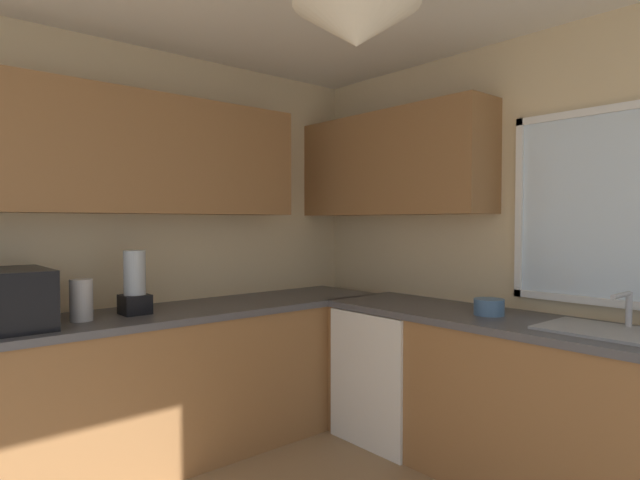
# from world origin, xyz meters

# --- Properties ---
(room_shell) EXTENTS (3.99, 3.43, 2.55)m
(room_shell) POSITION_xyz_m (-0.81, 0.51, 1.79)
(room_shell) COLOR beige
(room_shell) RESTS_ON ground_plane
(counter_run_left) EXTENTS (0.65, 3.04, 0.88)m
(counter_run_left) POSITION_xyz_m (-1.62, 0.00, 0.44)
(counter_run_left) COLOR olive
(counter_run_left) RESTS_ON ground_plane
(counter_run_back) EXTENTS (3.08, 0.65, 0.88)m
(counter_run_back) POSITION_xyz_m (0.21, 1.34, 0.44)
(counter_run_back) COLOR olive
(counter_run_back) RESTS_ON ground_plane
(dishwasher) EXTENTS (0.60, 0.60, 0.84)m
(dishwasher) POSITION_xyz_m (-0.96, 1.31, 0.42)
(dishwasher) COLOR white
(dishwasher) RESTS_ON ground_plane
(microwave) EXTENTS (0.48, 0.36, 0.29)m
(microwave) POSITION_xyz_m (-1.62, -0.78, 1.03)
(microwave) COLOR black
(microwave) RESTS_ON counter_run_left
(kettle) EXTENTS (0.12, 0.12, 0.22)m
(kettle) POSITION_xyz_m (-1.60, -0.44, 0.99)
(kettle) COLOR #B7B7BC
(kettle) RESTS_ON counter_run_left
(sink_assembly) EXTENTS (0.65, 0.40, 0.19)m
(sink_assembly) POSITION_xyz_m (0.35, 1.35, 0.89)
(sink_assembly) COLOR #9EA0A5
(sink_assembly) RESTS_ON counter_run_back
(bowl) EXTENTS (0.17, 0.17, 0.09)m
(bowl) POSITION_xyz_m (-0.31, 1.34, 0.93)
(bowl) COLOR #4C7099
(bowl) RESTS_ON counter_run_back
(blender_appliance) EXTENTS (0.15, 0.15, 0.36)m
(blender_appliance) POSITION_xyz_m (-1.62, -0.15, 1.04)
(blender_appliance) COLOR black
(blender_appliance) RESTS_ON counter_run_left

